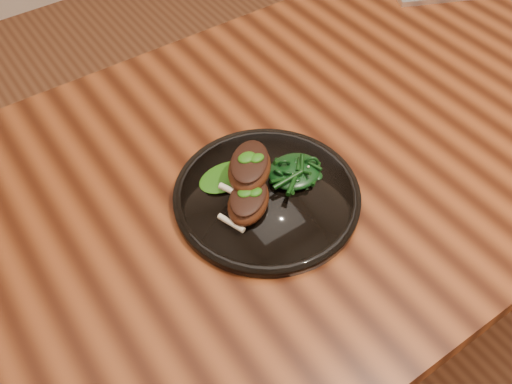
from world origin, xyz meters
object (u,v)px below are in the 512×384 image
Objects in this scene: lamb_chop_front at (248,200)px; greens_heap at (295,169)px; desk at (384,136)px; plate at (267,196)px.

greens_heap is at bearing 9.04° from lamb_chop_front.
plate is (-0.32, -0.06, 0.09)m from desk.
plate is 0.06m from greens_heap.
greens_heap reaches higher than plate.
desk is at bearing 10.97° from greens_heap.
plate is at bearing -170.04° from desk.
greens_heap reaches higher than desk.
greens_heap is (0.10, 0.02, -0.01)m from lamb_chop_front.
desk is at bearing 10.45° from lamb_chop_front.
desk is 18.16× the size of greens_heap.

